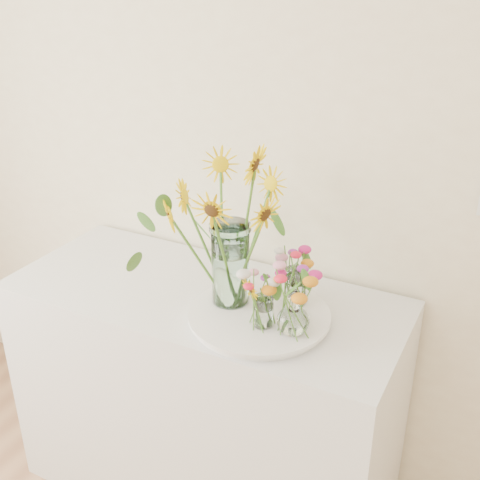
% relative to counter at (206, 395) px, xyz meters
% --- Properties ---
extents(counter, '(1.40, 0.60, 0.90)m').
position_rel_counter_xyz_m(counter, '(0.00, 0.00, 0.00)').
color(counter, white).
rests_on(counter, ground_plane).
extents(tray, '(0.43, 0.43, 0.02)m').
position_rel_counter_xyz_m(tray, '(0.25, -0.07, 0.46)').
color(tray, white).
rests_on(tray, counter).
extents(mason_jar, '(0.13, 0.13, 0.28)m').
position_rel_counter_xyz_m(mason_jar, '(0.13, -0.04, 0.62)').
color(mason_jar, silver).
rests_on(mason_jar, tray).
extents(sunflower_bouquet, '(0.65, 0.65, 0.54)m').
position_rel_counter_xyz_m(sunflower_bouquet, '(0.13, -0.04, 0.74)').
color(sunflower_bouquet, '#E5BD04').
rests_on(sunflower_bouquet, tray).
extents(small_vase_a, '(0.06, 0.06, 0.10)m').
position_rel_counter_xyz_m(small_vase_a, '(0.29, -0.13, 0.53)').
color(small_vase_a, white).
rests_on(small_vase_a, tray).
extents(wildflower_posy_a, '(0.19, 0.19, 0.19)m').
position_rel_counter_xyz_m(wildflower_posy_a, '(0.29, -0.13, 0.57)').
color(wildflower_posy_a, orange).
rests_on(wildflower_posy_a, tray).
extents(small_vase_b, '(0.13, 0.13, 0.14)m').
position_rel_counter_xyz_m(small_vase_b, '(0.39, -0.12, 0.55)').
color(small_vase_b, white).
rests_on(small_vase_b, tray).
extents(wildflower_posy_b, '(0.22, 0.22, 0.23)m').
position_rel_counter_xyz_m(wildflower_posy_b, '(0.39, -0.12, 0.59)').
color(wildflower_posy_b, orange).
rests_on(wildflower_posy_b, tray).
extents(small_vase_c, '(0.10, 0.10, 0.13)m').
position_rel_counter_xyz_m(small_vase_c, '(0.33, 0.04, 0.54)').
color(small_vase_c, white).
rests_on(small_vase_c, tray).
extents(wildflower_posy_c, '(0.17, 0.17, 0.22)m').
position_rel_counter_xyz_m(wildflower_posy_c, '(0.33, 0.04, 0.58)').
color(wildflower_posy_c, orange).
rests_on(wildflower_posy_c, tray).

